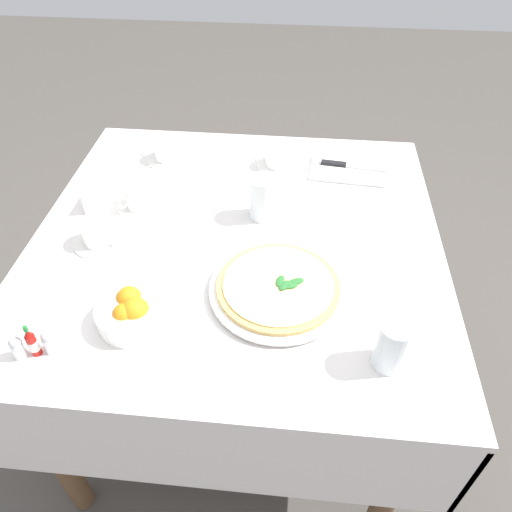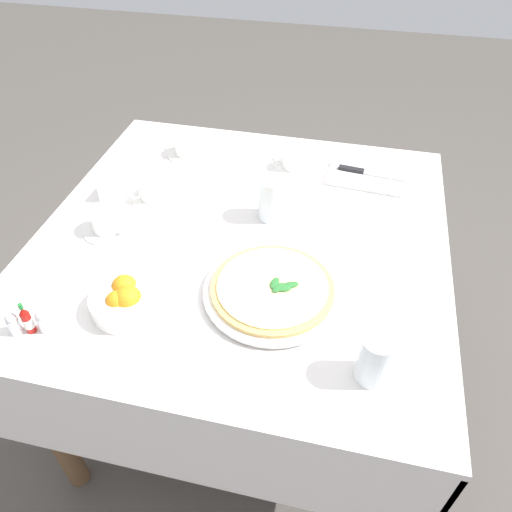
% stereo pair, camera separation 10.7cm
% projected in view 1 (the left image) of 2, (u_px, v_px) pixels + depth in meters
% --- Properties ---
extents(ground_plane, '(8.00, 8.00, 0.00)m').
position_uv_depth(ground_plane, '(242.00, 388.00, 1.74)').
color(ground_plane, '#4C4742').
extents(dining_table, '(1.04, 1.04, 0.72)m').
position_uv_depth(dining_table, '(238.00, 272.00, 1.35)').
color(dining_table, white).
rests_on(dining_table, ground_plane).
extents(pizza_plate, '(0.31, 0.31, 0.02)m').
position_uv_depth(pizza_plate, '(278.00, 290.00, 1.10)').
color(pizza_plate, white).
rests_on(pizza_plate, dining_table).
extents(pizza, '(0.28, 0.28, 0.02)m').
position_uv_depth(pizza, '(278.00, 286.00, 1.09)').
color(pizza, '#DBAD60').
rests_on(pizza, pizza_plate).
extents(coffee_cup_left_edge, '(0.13, 0.13, 0.06)m').
position_uv_depth(coffee_cup_left_edge, '(166.00, 152.00, 1.50)').
color(coffee_cup_left_edge, white).
rests_on(coffee_cup_left_edge, dining_table).
extents(coffee_cup_right_edge, '(0.13, 0.13, 0.06)m').
position_uv_depth(coffee_cup_right_edge, '(140.00, 198.00, 1.32)').
color(coffee_cup_right_edge, white).
rests_on(coffee_cup_right_edge, dining_table).
extents(coffee_cup_far_right, '(0.13, 0.13, 0.06)m').
position_uv_depth(coffee_cup_far_right, '(277.00, 158.00, 1.48)').
color(coffee_cup_far_right, white).
rests_on(coffee_cup_far_right, dining_table).
extents(coffee_cup_near_left, '(0.13, 0.13, 0.07)m').
position_uv_depth(coffee_cup_near_left, '(98.00, 233.00, 1.21)').
color(coffee_cup_near_left, white).
rests_on(coffee_cup_near_left, dining_table).
extents(water_glass_far_left, '(0.07, 0.07, 0.12)m').
position_uv_depth(water_glass_far_left, '(263.00, 200.00, 1.28)').
color(water_glass_far_left, white).
rests_on(water_glass_far_left, dining_table).
extents(water_glass_near_right, '(0.07, 0.07, 0.11)m').
position_uv_depth(water_glass_near_right, '(392.00, 347.00, 0.93)').
color(water_glass_near_right, white).
rests_on(water_glass_near_right, dining_table).
extents(napkin_folded, '(0.23, 0.15, 0.02)m').
position_uv_depth(napkin_folded, '(349.00, 169.00, 1.46)').
color(napkin_folded, white).
rests_on(napkin_folded, dining_table).
extents(dinner_knife, '(0.20, 0.04, 0.01)m').
position_uv_depth(dinner_knife, '(350.00, 166.00, 1.45)').
color(dinner_knife, silver).
rests_on(dinner_knife, napkin_folded).
extents(citrus_bowl, '(0.15, 0.15, 0.07)m').
position_uv_depth(citrus_bowl, '(132.00, 312.00, 1.03)').
color(citrus_bowl, white).
rests_on(citrus_bowl, dining_table).
extents(hot_sauce_bottle, '(0.02, 0.02, 0.08)m').
position_uv_depth(hot_sauce_bottle, '(32.00, 343.00, 0.96)').
color(hot_sauce_bottle, '#B7140F').
rests_on(hot_sauce_bottle, dining_table).
extents(salt_shaker, '(0.03, 0.03, 0.06)m').
position_uv_depth(salt_shaker, '(49.00, 343.00, 0.97)').
color(salt_shaker, white).
rests_on(salt_shaker, dining_table).
extents(pepper_shaker, '(0.03, 0.03, 0.06)m').
position_uv_depth(pepper_shaker, '(18.00, 348.00, 0.96)').
color(pepper_shaker, white).
rests_on(pepper_shaker, dining_table).
extents(menu_card, '(0.01, 0.09, 0.06)m').
position_uv_depth(menu_card, '(90.00, 196.00, 1.33)').
color(menu_card, white).
rests_on(menu_card, dining_table).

